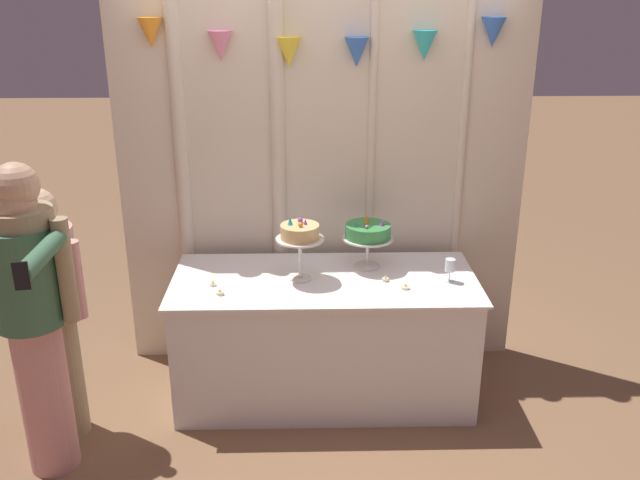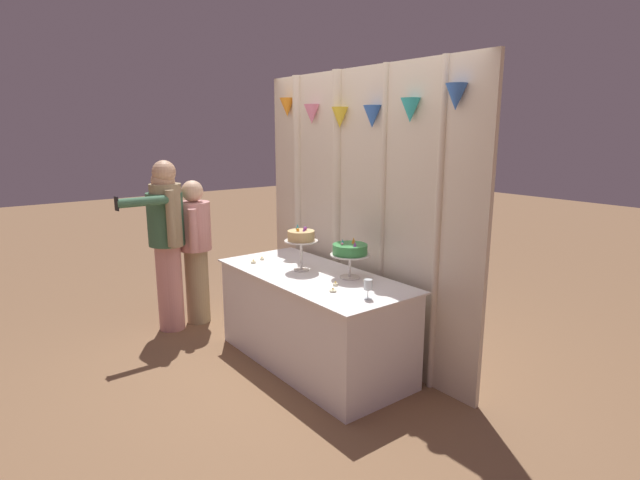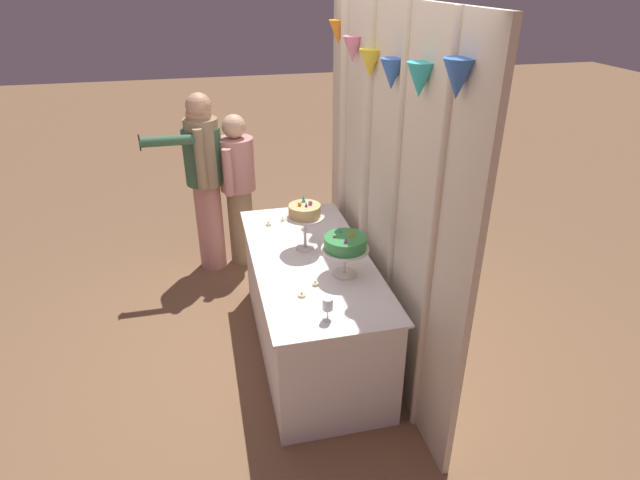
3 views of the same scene
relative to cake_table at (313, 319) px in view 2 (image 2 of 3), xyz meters
The scene contains 13 objects.
ground_plane 0.41m from the cake_table, 90.00° to the right, with size 24.00×24.00×0.00m, color #846042.
draped_curtain 1.03m from the cake_table, 95.81° to the left, with size 2.61×0.16×2.48m.
cake_table is the anchor object (origin of this frame).
cake_display_nearleft 0.70m from the cake_table, behind, with size 0.29×0.29×0.39m.
cake_display_nearright 0.70m from the cake_table, 32.49° to the left, with size 0.32×0.32×0.33m.
wine_glass 0.90m from the cake_table, ahead, with size 0.06×0.06×0.14m.
tealight_far_left 0.78m from the cake_table, behind, with size 0.04×0.04×0.03m.
tealight_near_left 0.76m from the cake_table, 160.43° to the right, with size 0.05×0.05×0.03m.
tealight_near_right 0.55m from the cake_table, ahead, with size 0.04×0.04×0.04m.
tealight_far_right 0.64m from the cake_table, 18.74° to the right, with size 0.05×0.05×0.03m.
guest_man_dark_suit 1.60m from the cake_table, 166.14° to the right, with size 0.45×0.44×1.48m.
guest_man_pink_jacket 1.70m from the cake_table, 155.75° to the right, with size 0.46×0.35×1.69m.
guest_girl_blue_dress 1.71m from the cake_table, 155.70° to the right, with size 0.50×0.72×1.61m.
Camera 2 is at (3.24, -2.30, 1.98)m, focal length 28.28 mm.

